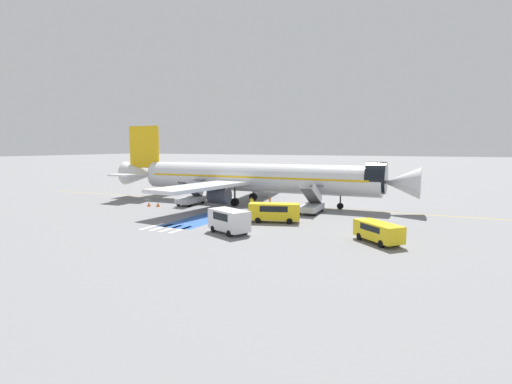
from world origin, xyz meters
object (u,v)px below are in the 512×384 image
(boarding_stairs_aft, at_px, (191,198))
(fuel_tanker, at_px, (272,179))
(service_van_1, at_px, (229,219))
(ground_crew_1, at_px, (270,202))
(airliner, at_px, (251,178))
(boarding_stairs_forward, at_px, (311,205))
(traffic_cone_1, at_px, (149,204))
(ground_crew_0, at_px, (252,203))
(traffic_cone_0, at_px, (158,204))
(service_van_0, at_px, (274,211))
(service_van_2, at_px, (378,231))
(baggage_cart, at_px, (217,209))

(boarding_stairs_aft, bearing_deg, fuel_tanker, 84.25)
(service_van_1, height_order, ground_crew_1, service_van_1)
(boarding_stairs_aft, bearing_deg, airliner, 32.05)
(boarding_stairs_forward, bearing_deg, traffic_cone_1, -170.59)
(ground_crew_0, distance_m, traffic_cone_0, 13.41)
(ground_crew_0, bearing_deg, service_van_0, 145.52)
(fuel_tanker, height_order, traffic_cone_1, fuel_tanker)
(boarding_stairs_forward, distance_m, boarding_stairs_aft, 17.57)
(boarding_stairs_forward, relative_size, ground_crew_0, 3.10)
(service_van_2, height_order, traffic_cone_1, service_van_2)
(baggage_cart, bearing_deg, traffic_cone_0, -41.78)
(baggage_cart, height_order, ground_crew_0, ground_crew_0)
(boarding_stairs_forward, distance_m, traffic_cone_0, 21.03)
(service_van_2, distance_m, ground_crew_0, 20.41)
(airliner, bearing_deg, baggage_cart, -7.80)
(service_van_2, xyz_separation_m, ground_crew_0, (-17.44, 10.61, -0.09))
(fuel_tanker, xyz_separation_m, traffic_cone_0, (-4.72, -28.05, -1.52))
(airliner, relative_size, service_van_0, 7.93)
(fuel_tanker, height_order, ground_crew_1, fuel_tanker)
(ground_crew_0, bearing_deg, traffic_cone_0, 22.00)
(boarding_stairs_aft, height_order, ground_crew_0, boarding_stairs_aft)
(service_van_1, relative_size, ground_crew_1, 2.81)
(airliner, height_order, service_van_1, airliner)
(baggage_cart, bearing_deg, service_van_2, 115.75)
(baggage_cart, xyz_separation_m, ground_crew_1, (5.43, 4.37, 0.71))
(baggage_cart, bearing_deg, ground_crew_0, 168.25)
(traffic_cone_1, bearing_deg, baggage_cart, 3.03)
(traffic_cone_0, xyz_separation_m, traffic_cone_1, (-1.26, -0.39, -0.01))
(boarding_stairs_forward, bearing_deg, boarding_stairs_aft, -180.00)
(fuel_tanker, xyz_separation_m, service_van_0, (14.17, -31.49, -0.59))
(fuel_tanker, height_order, service_van_1, fuel_tanker)
(boarding_stairs_aft, xyz_separation_m, traffic_cone_0, (-3.08, -3.41, -0.70))
(service_van_0, xyz_separation_m, ground_crew_0, (-5.73, 5.91, -0.27))
(service_van_1, xyz_separation_m, baggage_cart, (-7.82, 10.58, -1.09))
(baggage_cart, xyz_separation_m, ground_crew_0, (3.79, 2.29, 0.72))
(traffic_cone_0, bearing_deg, service_van_2, -14.90)
(ground_crew_1, bearing_deg, boarding_stairs_aft, 72.23)
(boarding_stairs_aft, relative_size, ground_crew_0, 3.10)
(traffic_cone_1, bearing_deg, traffic_cone_0, 17.06)
(boarding_stairs_forward, relative_size, ground_crew_1, 3.15)
(ground_crew_1, bearing_deg, service_van_2, -152.08)
(ground_crew_0, bearing_deg, service_van_2, 160.10)
(airliner, relative_size, traffic_cone_1, 74.50)
(service_van_0, distance_m, ground_crew_0, 8.23)
(boarding_stairs_forward, distance_m, traffic_cone_1, 22.35)
(service_van_0, relative_size, traffic_cone_1, 9.39)
(service_van_1, bearing_deg, traffic_cone_1, 85.73)
(airliner, distance_m, service_van_2, 26.29)
(boarding_stairs_forward, height_order, ground_crew_1, boarding_stairs_forward)
(baggage_cart, height_order, traffic_cone_1, baggage_cart)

